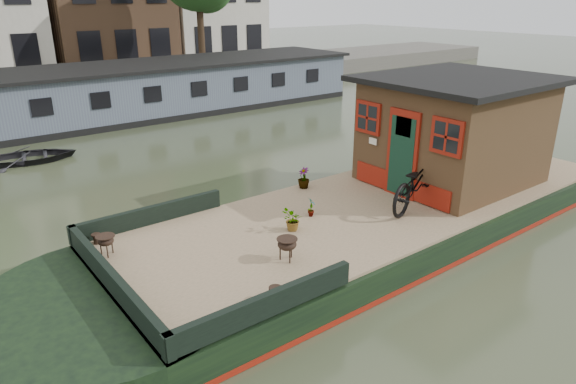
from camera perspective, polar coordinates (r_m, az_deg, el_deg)
ground at (r=11.44m, az=10.59°, el=-3.91°), size 120.00×120.00×0.00m
houseboat_hull at (r=10.45m, az=5.73°, el=-4.48°), size 14.01×4.02×0.60m
houseboat_deck at (r=11.20m, az=10.80°, el=-1.00°), size 11.80×3.80×0.05m
bow_bulwark at (r=8.35m, az=-13.45°, el=-7.69°), size 3.00×4.00×0.35m
cabin at (r=12.48m, az=18.01°, el=6.68°), size 4.00×3.50×2.42m
bicycle at (r=10.79m, az=14.04°, el=1.15°), size 2.22×1.29×1.10m
potted_plant_a at (r=10.13m, az=2.59°, el=-1.65°), size 0.24×0.26×0.41m
potted_plant_c at (r=9.50m, az=0.51°, el=-3.16°), size 0.49×0.47×0.42m
potted_plant_d at (r=11.62m, az=1.74°, el=1.59°), size 0.28×0.28×0.48m
brazier_front at (r=8.49m, az=-0.10°, el=-6.38°), size 0.47×0.47×0.40m
brazier_rear at (r=9.17m, az=-19.53°, el=-5.62°), size 0.39×0.39×0.36m
bollard_port at (r=9.68m, az=-20.52°, el=-4.89°), size 0.16×0.16×0.19m
bollard_stbd at (r=7.48m, az=-1.41°, el=-11.26°), size 0.19×0.19×0.22m
dinghy at (r=17.52m, az=-26.84°, el=3.93°), size 3.00×2.40×0.56m
far_houseboat at (r=22.57m, az=-16.81°, el=10.51°), size 20.40×4.40×2.11m
quay at (r=28.75m, az=-21.57°, el=11.01°), size 60.00×6.00×0.90m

